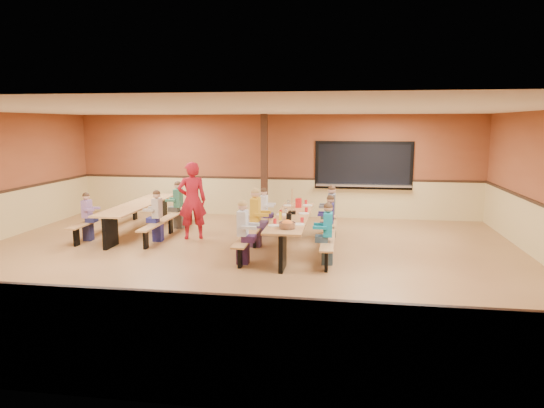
# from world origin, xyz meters

# --- Properties ---
(ground) EXTENTS (12.00, 12.00, 0.00)m
(ground) POSITION_xyz_m (0.00, 0.00, 0.00)
(ground) COLOR brown
(ground) RESTS_ON ground
(room_envelope) EXTENTS (12.04, 10.04, 3.02)m
(room_envelope) POSITION_xyz_m (0.00, 0.00, 0.69)
(room_envelope) COLOR brown
(room_envelope) RESTS_ON ground
(kitchen_pass_through) EXTENTS (2.78, 0.28, 1.38)m
(kitchen_pass_through) POSITION_xyz_m (2.60, 4.96, 1.49)
(kitchen_pass_through) COLOR black
(kitchen_pass_through) RESTS_ON ground
(structural_post) EXTENTS (0.18, 0.18, 3.00)m
(structural_post) POSITION_xyz_m (-0.20, 4.40, 1.50)
(structural_post) COLOR #331C11
(structural_post) RESTS_ON ground
(cafeteria_table_main) EXTENTS (1.91, 3.70, 0.74)m
(cafeteria_table_main) POSITION_xyz_m (0.95, 1.17, 0.53)
(cafeteria_table_main) COLOR #AE7A45
(cafeteria_table_main) RESTS_ON ground
(cafeteria_table_second) EXTENTS (1.91, 3.70, 0.74)m
(cafeteria_table_second) POSITION_xyz_m (-3.06, 2.25, 0.53)
(cafeteria_table_second) COLOR #AE7A45
(cafeteria_table_second) RESTS_ON ground
(seated_child_white_left) EXTENTS (0.39, 0.32, 1.25)m
(seated_child_white_left) POSITION_xyz_m (0.12, -0.11, 0.62)
(seated_child_white_left) COLOR silver
(seated_child_white_left) RESTS_ON ground
(seated_adult_yellow) EXTENTS (0.42, 0.34, 1.31)m
(seated_adult_yellow) POSITION_xyz_m (0.12, 1.26, 0.65)
(seated_adult_yellow) COLOR gold
(seated_adult_yellow) RESTS_ON ground
(seated_child_grey_left) EXTENTS (0.35, 0.28, 1.16)m
(seated_child_grey_left) POSITION_xyz_m (0.12, 2.39, 0.58)
(seated_child_grey_left) COLOR white
(seated_child_grey_left) RESTS_ON ground
(seated_child_teal_right) EXTENTS (0.37, 0.30, 1.21)m
(seated_child_teal_right) POSITION_xyz_m (1.77, 0.10, 0.60)
(seated_child_teal_right) COLOR #117993
(seated_child_teal_right) RESTS_ON ground
(seated_child_navy_right) EXTENTS (0.35, 0.28, 1.16)m
(seated_child_navy_right) POSITION_xyz_m (1.77, 1.41, 0.58)
(seated_child_navy_right) COLOR navy
(seated_child_navy_right) RESTS_ON ground
(seated_child_char_right) EXTENTS (0.39, 0.32, 1.24)m
(seated_child_char_right) POSITION_xyz_m (1.77, 2.48, 0.62)
(seated_child_char_right) COLOR #555760
(seated_child_char_right) RESTS_ON ground
(seated_child_purple_sec) EXTENTS (0.33, 0.27, 1.13)m
(seated_child_purple_sec) POSITION_xyz_m (-3.89, 1.21, 0.57)
(seated_child_purple_sec) COLOR gray
(seated_child_purple_sec) RESTS_ON ground
(seated_child_green_sec) EXTENTS (0.38, 0.31, 1.23)m
(seated_child_green_sec) POSITION_xyz_m (-2.24, 2.87, 0.61)
(seated_child_green_sec) COLOR #327357
(seated_child_green_sec) RESTS_ON ground
(seated_child_tan_sec) EXTENTS (0.36, 0.30, 1.19)m
(seated_child_tan_sec) POSITION_xyz_m (-2.24, 1.41, 0.60)
(seated_child_tan_sec) COLOR #AB9989
(seated_child_tan_sec) RESTS_ON ground
(standing_woman) EXTENTS (0.79, 0.67, 1.85)m
(standing_woman) POSITION_xyz_m (-1.50, 1.78, 0.93)
(standing_woman) COLOR #A5121F
(standing_woman) RESTS_ON ground
(punch_pitcher) EXTENTS (0.16, 0.16, 0.22)m
(punch_pitcher) POSITION_xyz_m (0.99, 2.28, 0.85)
(punch_pitcher) COLOR red
(punch_pitcher) RESTS_ON cafeteria_table_main
(chip_bowl) EXTENTS (0.32, 0.32, 0.15)m
(chip_bowl) POSITION_xyz_m (1.00, -0.13, 0.81)
(chip_bowl) COLOR orange
(chip_bowl) RESTS_ON cafeteria_table_main
(napkin_dispenser) EXTENTS (0.10, 0.14, 0.13)m
(napkin_dispenser) POSITION_xyz_m (0.94, 0.76, 0.80)
(napkin_dispenser) COLOR black
(napkin_dispenser) RESTS_ON cafeteria_table_main
(condiment_mustard) EXTENTS (0.06, 0.06, 0.17)m
(condiment_mustard) POSITION_xyz_m (0.76, 0.69, 0.82)
(condiment_mustard) COLOR yellow
(condiment_mustard) RESTS_ON cafeteria_table_main
(condiment_ketchup) EXTENTS (0.06, 0.06, 0.17)m
(condiment_ketchup) POSITION_xyz_m (0.74, 0.90, 0.82)
(condiment_ketchup) COLOR #B2140F
(condiment_ketchup) RESTS_ON cafeteria_table_main
(table_paddle) EXTENTS (0.16, 0.16, 0.56)m
(table_paddle) POSITION_xyz_m (0.93, 1.42, 0.88)
(table_paddle) COLOR black
(table_paddle) RESTS_ON cafeteria_table_main
(place_settings) EXTENTS (0.65, 3.30, 0.11)m
(place_settings) POSITION_xyz_m (0.95, 1.17, 0.80)
(place_settings) COLOR beige
(place_settings) RESTS_ON cafeteria_table_main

